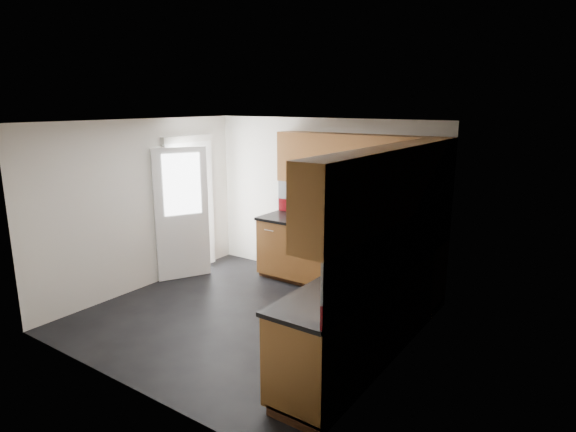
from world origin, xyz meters
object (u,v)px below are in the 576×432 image
Objects in this scene: food_processor at (404,234)px; utensil_pot at (337,215)px; gas_hob at (338,225)px; toaster at (434,230)px.

utensil_pot is at bearing 154.71° from food_processor.
food_processor is (1.11, -0.39, 0.13)m from gas_hob.
gas_hob is 1.18m from food_processor.
gas_hob is 1.80× the size of food_processor.
utensil_pot reaches higher than gas_hob.
toaster reaches higher than gas_hob.
utensil_pot is at bearing 122.95° from gas_hob.
toaster is at bearing 6.07° from gas_hob.
utensil_pot is 1.43m from toaster.
food_processor is at bearing -109.67° from toaster.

